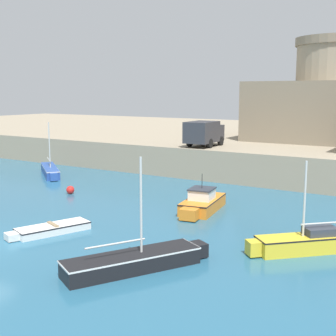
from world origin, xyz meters
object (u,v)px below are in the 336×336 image
Objects in this scene: motorboat_orange_1 at (202,203)px; sailboat_black_4 at (135,260)px; fortress at (335,103)px; truck_on_quay at (204,133)px; mooring_buoy at (70,190)px; dinghy_white_0 at (51,229)px; sailboat_yellow_2 at (309,242)px; sailboat_blue_3 at (50,170)px.

motorboat_orange_1 is 10.30m from sailboat_black_4.
fortress is 3.28× the size of truck_on_quay.
truck_on_quay is at bearing 110.85° from sailboat_black_4.
truck_on_quay is at bearing -121.85° from fortress.
motorboat_orange_1 is 24.74m from fortress.
sailboat_black_4 is 1.42× the size of truck_on_quay.
mooring_buoy is 0.04× the size of fortress.
mooring_buoy is 0.13× the size of truck_on_quay.
dinghy_white_0 is 12.98m from sailboat_yellow_2.
sailboat_black_4 is at bearing -89.85° from fortress.
dinghy_white_0 is at bearing -101.70° from fortress.
sailboat_black_4 is (2.26, -10.05, -0.13)m from motorboat_orange_1.
sailboat_blue_3 is 14.09m from truck_on_quay.
sailboat_yellow_2 is 26.46m from sailboat_blue_3.
dinghy_white_0 is at bearing -43.55° from sailboat_blue_3.
dinghy_white_0 is 9.45m from motorboat_orange_1.
fortress is (-0.09, 34.03, 5.81)m from sailboat_black_4.
truck_on_quay reaches higher than sailboat_blue_3.
sailboat_blue_3 is (-17.49, 4.04, -0.11)m from motorboat_orange_1.
sailboat_blue_3 is at bearing 136.45° from dinghy_white_0.
fortress is at bearing 45.41° from sailboat_blue_3.
fortress reaches higher than motorboat_orange_1.
sailboat_blue_3 is at bearing -134.59° from fortress.
truck_on_quay reaches higher than motorboat_orange_1.
motorboat_orange_1 is at bearing 61.45° from dinghy_white_0.
truck_on_quay is (11.68, 7.10, 3.40)m from sailboat_blue_3.
sailboat_black_4 is at bearing -77.30° from motorboat_orange_1.
sailboat_blue_3 is 0.39× the size of fortress.
mooring_buoy is at bearing -117.08° from fortress.
sailboat_blue_3 is 8.49m from mooring_buoy.
sailboat_black_4 is (19.75, -14.09, -0.02)m from sailboat_blue_3.
dinghy_white_0 is at bearing -118.55° from motorboat_orange_1.
fortress reaches higher than mooring_buoy.
motorboat_orange_1 is at bearing 152.76° from sailboat_yellow_2.
motorboat_orange_1 reaches higher than mooring_buoy.
motorboat_orange_1 is (4.51, 8.30, 0.29)m from dinghy_white_0.
truck_on_quay is at bearing 31.29° from sailboat_blue_3.
dinghy_white_0 is 0.80× the size of sailboat_blue_3.
sailboat_blue_3 is 0.90× the size of sailboat_black_4.
sailboat_yellow_2 is 1.06× the size of truck_on_quay.
dinghy_white_0 is 7.66× the size of mooring_buoy.
dinghy_white_0 is 1.01× the size of truck_on_quay.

